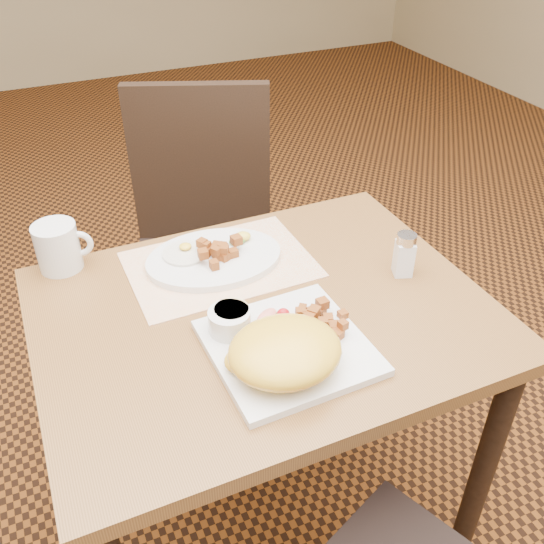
{
  "coord_description": "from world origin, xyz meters",
  "views": [
    {
      "loc": [
        -0.37,
        -0.88,
        1.52
      ],
      "look_at": [
        0.03,
        0.02,
        0.82
      ],
      "focal_mm": 40.0,
      "sensor_mm": 36.0,
      "label": 1
    }
  ],
  "objects_px": {
    "table": "(264,349)",
    "salt_shaker": "(404,254)",
    "coffee_mug": "(59,247)",
    "plate_oval": "(214,258)",
    "plate_square": "(288,347)",
    "chair_far": "(202,236)"
  },
  "relations": [
    {
      "from": "table",
      "to": "salt_shaker",
      "type": "xyz_separation_m",
      "value": [
        0.32,
        -0.01,
        0.16
      ]
    },
    {
      "from": "table",
      "to": "plate_square",
      "type": "relative_size",
      "value": 3.21
    },
    {
      "from": "table",
      "to": "plate_square",
      "type": "xyz_separation_m",
      "value": [
        -0.01,
        -0.13,
        0.12
      ]
    },
    {
      "from": "plate_oval",
      "to": "plate_square",
      "type": "bearing_deg",
      "value": -84.88
    },
    {
      "from": "salt_shaker",
      "to": "plate_oval",
      "type": "bearing_deg",
      "value": 150.36
    },
    {
      "from": "coffee_mug",
      "to": "table",
      "type": "bearing_deg",
      "value": -42.32
    },
    {
      "from": "salt_shaker",
      "to": "plate_square",
      "type": "bearing_deg",
      "value": -159.74
    },
    {
      "from": "chair_far",
      "to": "plate_oval",
      "type": "distance_m",
      "value": 0.51
    },
    {
      "from": "plate_oval",
      "to": "salt_shaker",
      "type": "distance_m",
      "value": 0.42
    },
    {
      "from": "table",
      "to": "plate_oval",
      "type": "bearing_deg",
      "value": 100.42
    },
    {
      "from": "table",
      "to": "chair_far",
      "type": "distance_m",
      "value": 0.65
    },
    {
      "from": "coffee_mug",
      "to": "plate_oval",
      "type": "bearing_deg",
      "value": -20.97
    },
    {
      "from": "chair_far",
      "to": "plate_square",
      "type": "relative_size",
      "value": 3.46
    },
    {
      "from": "salt_shaker",
      "to": "coffee_mug",
      "type": "height_order",
      "value": "coffee_mug"
    },
    {
      "from": "chair_far",
      "to": "plate_square",
      "type": "xyz_separation_m",
      "value": [
        -0.08,
        -0.77,
        0.22
      ]
    },
    {
      "from": "plate_square",
      "to": "chair_far",
      "type": "bearing_deg",
      "value": 84.37
    },
    {
      "from": "table",
      "to": "plate_oval",
      "type": "distance_m",
      "value": 0.23
    },
    {
      "from": "coffee_mug",
      "to": "plate_square",
      "type": "bearing_deg",
      "value": -52.63
    },
    {
      "from": "chair_far",
      "to": "coffee_mug",
      "type": "relative_size",
      "value": 7.9
    },
    {
      "from": "plate_oval",
      "to": "salt_shaker",
      "type": "height_order",
      "value": "salt_shaker"
    },
    {
      "from": "table",
      "to": "salt_shaker",
      "type": "relative_size",
      "value": 9.0
    },
    {
      "from": "chair_far",
      "to": "coffee_mug",
      "type": "xyz_separation_m",
      "value": [
        -0.42,
        -0.32,
        0.26
      ]
    }
  ]
}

